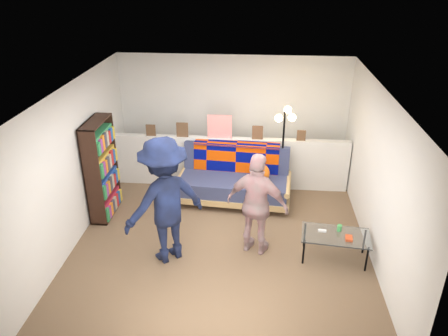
{
  "coord_description": "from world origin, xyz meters",
  "views": [
    {
      "loc": [
        0.53,
        -5.75,
        4.03
      ],
      "look_at": [
        0.0,
        0.4,
        1.05
      ],
      "focal_mm": 35.0,
      "sensor_mm": 36.0,
      "label": 1
    }
  ],
  "objects_px": {
    "coffee_table": "(336,236)",
    "person_left": "(165,201)",
    "futon_sofa": "(235,179)",
    "person_right": "(257,205)",
    "bookshelf": "(102,172)",
    "floor_lamp": "(284,135)"
  },
  "relations": [
    {
      "from": "bookshelf",
      "to": "person_right",
      "type": "xyz_separation_m",
      "value": [
        2.62,
        -0.88,
        0.01
      ]
    },
    {
      "from": "floor_lamp",
      "to": "person_right",
      "type": "distance_m",
      "value": 1.86
    },
    {
      "from": "person_right",
      "to": "bookshelf",
      "type": "bearing_deg",
      "value": 0.59
    },
    {
      "from": "floor_lamp",
      "to": "person_right",
      "type": "xyz_separation_m",
      "value": [
        -0.43,
        -1.76,
        -0.42
      ]
    },
    {
      "from": "bookshelf",
      "to": "floor_lamp",
      "type": "relative_size",
      "value": 0.98
    },
    {
      "from": "futon_sofa",
      "to": "floor_lamp",
      "type": "bearing_deg",
      "value": 14.75
    },
    {
      "from": "coffee_table",
      "to": "bookshelf",
      "type": "bearing_deg",
      "value": 165.62
    },
    {
      "from": "person_left",
      "to": "futon_sofa",
      "type": "bearing_deg",
      "value": -155.35
    },
    {
      "from": "floor_lamp",
      "to": "person_right",
      "type": "relative_size",
      "value": 1.07
    },
    {
      "from": "bookshelf",
      "to": "person_right",
      "type": "distance_m",
      "value": 2.77
    },
    {
      "from": "coffee_table",
      "to": "person_left",
      "type": "bearing_deg",
      "value": -176.26
    },
    {
      "from": "futon_sofa",
      "to": "person_right",
      "type": "distance_m",
      "value": 1.64
    },
    {
      "from": "coffee_table",
      "to": "floor_lamp",
      "type": "xyz_separation_m",
      "value": [
        -0.73,
        1.85,
        0.83
      ]
    },
    {
      "from": "person_left",
      "to": "person_right",
      "type": "xyz_separation_m",
      "value": [
        1.3,
        0.25,
        -0.15
      ]
    },
    {
      "from": "person_right",
      "to": "person_left",
      "type": "bearing_deg",
      "value": 30.11
    },
    {
      "from": "futon_sofa",
      "to": "person_left",
      "type": "bearing_deg",
      "value": -116.22
    },
    {
      "from": "futon_sofa",
      "to": "coffee_table",
      "type": "xyz_separation_m",
      "value": [
        1.58,
        -1.63,
        -0.03
      ]
    },
    {
      "from": "bookshelf",
      "to": "floor_lamp",
      "type": "height_order",
      "value": "floor_lamp"
    },
    {
      "from": "person_left",
      "to": "person_right",
      "type": "relative_size",
      "value": 1.19
    },
    {
      "from": "futon_sofa",
      "to": "bookshelf",
      "type": "relative_size",
      "value": 1.25
    },
    {
      "from": "floor_lamp",
      "to": "person_right",
      "type": "bearing_deg",
      "value": -103.84
    },
    {
      "from": "person_right",
      "to": "futon_sofa",
      "type": "bearing_deg",
      "value": -55.76
    }
  ]
}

